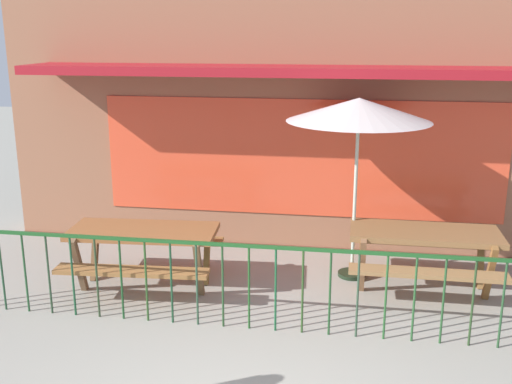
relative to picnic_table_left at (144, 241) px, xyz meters
The scene contains 5 objects.
pub_storefront 3.48m from the picnic_table_left, 48.99° to the left, with size 8.87×1.46×5.71m.
patio_fence_front 1.96m from the picnic_table_left, 26.23° to the right, with size 7.48×0.04×0.97m.
picnic_table_left is the anchor object (origin of this frame).
picnic_table_right 3.46m from the picnic_table_left, ahead, with size 1.81×1.37×0.79m.
patio_umbrella 3.10m from the picnic_table_left, 16.88° to the left, with size 1.79×1.79×2.34m.
Camera 1 is at (0.74, -3.68, 3.13)m, focal length 42.29 mm.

